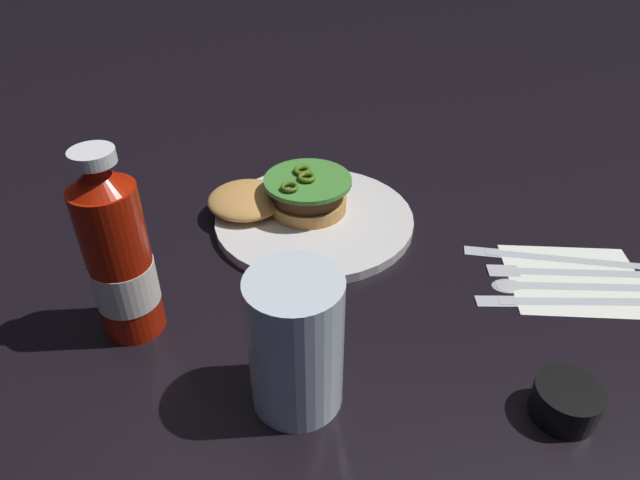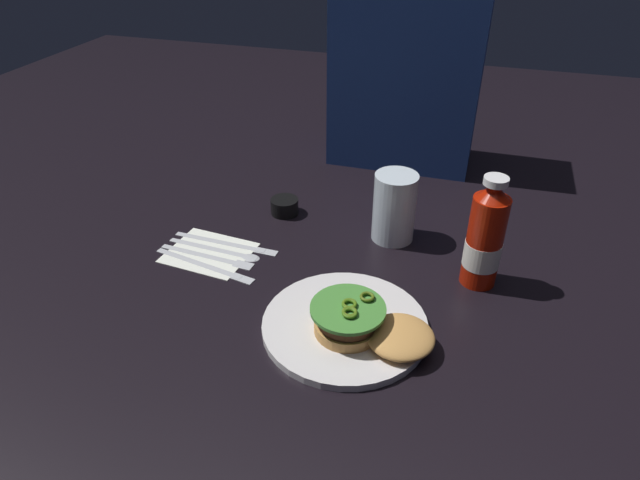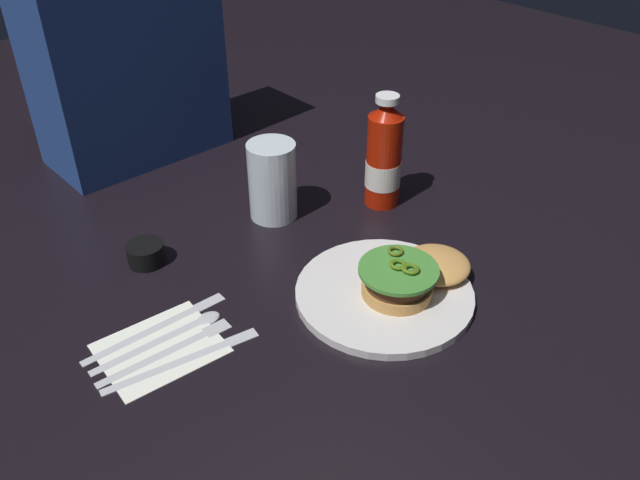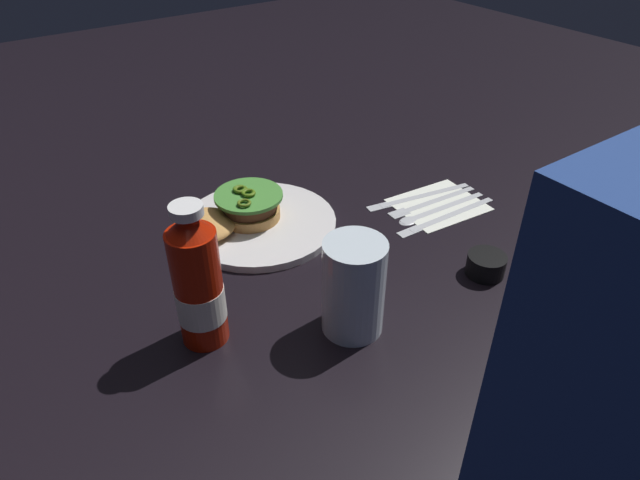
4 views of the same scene
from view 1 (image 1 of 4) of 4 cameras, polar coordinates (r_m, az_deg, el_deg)
The scene contains 11 objects.
ground_plane at distance 0.69m, azimuth 1.96°, elevation -1.20°, with size 3.00×3.00×0.00m, color black.
dinner_plate at distance 0.74m, azimuth -0.58°, elevation 2.11°, with size 0.26×0.26×0.01m, color silver.
burger_sandwich at distance 0.74m, azimuth -3.59°, elevation 4.52°, with size 0.19×0.11×0.05m.
ketchup_bottle at distance 0.57m, azimuth -19.79°, elevation -1.75°, with size 0.06×0.06×0.20m.
water_glass at distance 0.48m, azimuth -2.49°, elevation -10.47°, with size 0.08×0.08×0.14m, color silver.
condiment_cup at distance 0.55m, azimuth 23.75°, elevation -14.81°, with size 0.06×0.06×0.03m, color black.
napkin at distance 0.71m, azimuth 24.53°, elevation -3.68°, with size 0.15×0.13×0.00m, color white.
steak_knife at distance 0.73m, azimuth 21.75°, elevation -1.44°, with size 0.21×0.06×0.00m.
fork_utensil at distance 0.71m, azimuth 22.89°, elevation -2.83°, with size 0.19×0.03×0.00m.
spoon_utensil at distance 0.69m, azimuth 22.63°, elevation -4.14°, with size 0.19×0.03×0.00m.
butter_knife at distance 0.67m, azimuth 23.41°, elevation -5.56°, with size 0.22×0.02×0.00m.
Camera 1 is at (0.04, 0.55, 0.42)m, focal length 31.42 mm.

